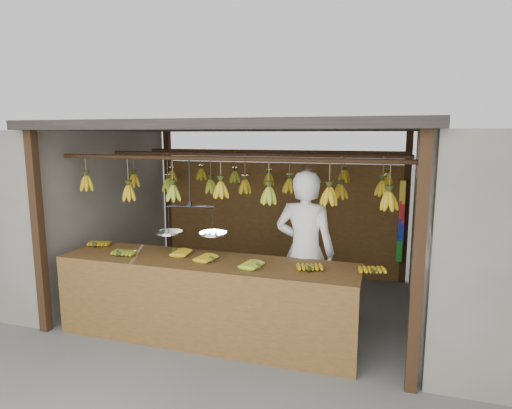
% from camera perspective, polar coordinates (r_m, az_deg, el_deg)
% --- Properties ---
extents(ground, '(80.00, 80.00, 0.00)m').
position_cam_1_polar(ground, '(5.96, -0.88, -12.88)').
color(ground, '#5B5B57').
extents(stall, '(4.30, 3.30, 2.40)m').
position_cam_1_polar(stall, '(5.84, 0.08, 6.56)').
color(stall, black).
rests_on(stall, ground).
extents(neighbor_left, '(3.00, 3.00, 2.30)m').
position_cam_1_polar(neighbor_left, '(7.55, -27.85, -0.17)').
color(neighbor_left, slate).
rests_on(neighbor_left, ground).
extents(counter, '(3.54, 0.76, 0.96)m').
position_cam_1_polar(counter, '(4.68, -7.14, -10.08)').
color(counter, brown).
rests_on(counter, ground).
extents(hanging_bananas, '(3.63, 2.19, 0.39)m').
position_cam_1_polar(hanging_bananas, '(5.56, -0.95, 2.66)').
color(hanging_bananas, '#BC9314').
rests_on(hanging_bananas, ground).
extents(balance_scale, '(0.78, 0.39, 0.85)m').
position_cam_1_polar(balance_scale, '(4.84, -8.70, -3.30)').
color(balance_scale, black).
rests_on(balance_scale, ground).
extents(vendor, '(0.72, 0.50, 1.87)m').
position_cam_1_polar(vendor, '(4.90, 6.53, -6.30)').
color(vendor, white).
rests_on(vendor, ground).
extents(bag_bundles, '(0.08, 0.26, 1.21)m').
position_cam_1_polar(bag_bundles, '(6.72, 18.80, -1.97)').
color(bag_bundles, yellow).
rests_on(bag_bundles, ground).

